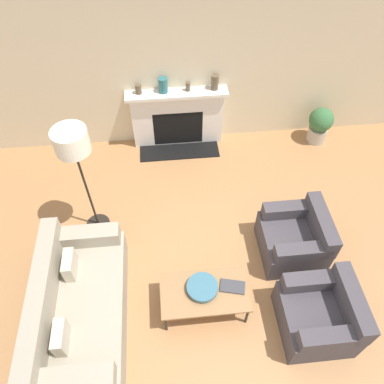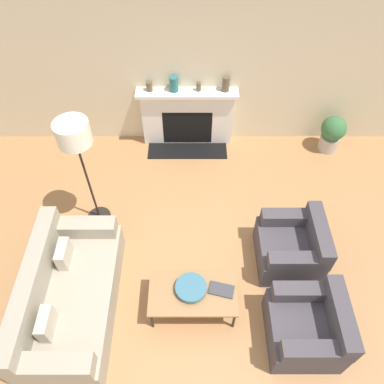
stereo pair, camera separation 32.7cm
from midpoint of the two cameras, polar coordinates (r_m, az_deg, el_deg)
name	(u,v)px [view 2 (the right image)]	position (r m, az deg, el deg)	size (l,w,h in m)	color
ground_plane	(204,300)	(4.94, 3.83, -16.21)	(18.00, 18.00, 0.00)	#A87547
wall_back	(202,62)	(5.99, 3.11, 19.08)	(18.00, 0.06, 2.90)	beige
fireplace	(186,118)	(6.40, 0.64, 11.16)	(1.63, 0.59, 1.04)	silver
couch	(67,296)	(4.81, -16.57, -15.08)	(0.95, 1.90, 0.82)	#9E937F
armchair_near	(308,327)	(4.72, 19.24, -18.92)	(0.80, 0.83, 0.76)	#423D42
armchair_far	(291,247)	(5.16, 16.71, -8.13)	(0.80, 0.83, 0.76)	#423D42
coffee_table	(192,293)	(4.57, 2.18, -15.26)	(1.04, 0.58, 0.40)	olive
bowl	(190,288)	(4.52, 1.89, -14.46)	(0.37, 0.37, 0.08)	#38667A
book	(221,290)	(4.57, 6.55, -14.66)	(0.32, 0.23, 0.02)	#38383D
floor_lamp	(74,141)	(4.62, -15.55, 7.43)	(0.41, 0.41, 1.79)	black
mantel_vase_left	(148,86)	(6.07, -5.09, 15.71)	(0.10, 0.10, 0.16)	brown
mantel_vase_center_left	(173,84)	(6.03, -1.32, 16.10)	(0.14, 0.14, 0.24)	#28666B
mantel_vase_center_right	(198,86)	(6.06, 2.48, 15.73)	(0.07, 0.07, 0.15)	brown
mantel_vase_right	(225,84)	(6.06, 6.64, 16.02)	(0.12, 0.12, 0.24)	brown
potted_plant	(331,132)	(6.82, 21.78, 8.40)	(0.41, 0.41, 0.66)	#B2A899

